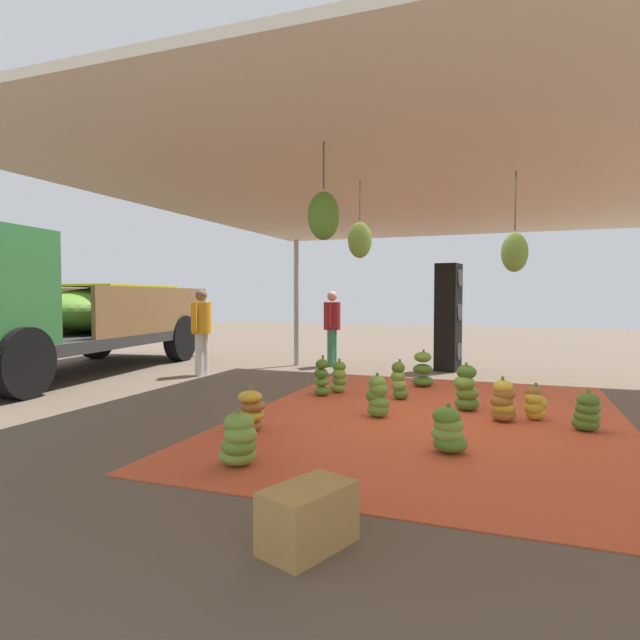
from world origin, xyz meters
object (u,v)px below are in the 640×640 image
(banana_bunch_2, at_px, (239,441))
(banana_bunch_9, at_px, (466,389))
(banana_bunch_7, at_px, (448,431))
(banana_bunch_4, at_px, (423,371))
(banana_bunch_1, at_px, (399,382))
(cargo_truck_main, at_px, (54,310))
(worker_0, at_px, (332,323))
(banana_bunch_6, at_px, (250,412))
(banana_bunch_0, at_px, (322,379))
(banana_bunch_3, at_px, (503,402))
(banana_bunch_11, at_px, (378,397))
(banana_bunch_8, at_px, (587,413))
(crate_0, at_px, (308,517))
(speaker_stack, at_px, (448,317))
(worker_1, at_px, (201,325))
(banana_bunch_5, at_px, (339,378))
(banana_bunch_10, at_px, (535,404))

(banana_bunch_2, relative_size, banana_bunch_9, 0.81)
(banana_bunch_7, bearing_deg, banana_bunch_4, 12.94)
(banana_bunch_2, distance_m, banana_bunch_7, 1.88)
(banana_bunch_1, xyz_separation_m, cargo_truck_main, (-0.02, 6.17, 0.92))
(banana_bunch_2, height_order, worker_0, worker_0)
(cargo_truck_main, bearing_deg, banana_bunch_6, -113.53)
(banana_bunch_0, relative_size, banana_bunch_6, 1.19)
(banana_bunch_3, xyz_separation_m, banana_bunch_11, (-0.26, 1.38, 0.01))
(banana_bunch_1, bearing_deg, banana_bunch_6, 153.34)
(banana_bunch_3, bearing_deg, banana_bunch_2, 139.83)
(banana_bunch_4, xyz_separation_m, banana_bunch_8, (-2.14, -2.06, -0.06))
(banana_bunch_4, xyz_separation_m, crate_0, (-5.50, -0.25, -0.08))
(banana_bunch_1, height_order, speaker_stack, speaker_stack)
(banana_bunch_0, bearing_deg, banana_bunch_2, -172.49)
(worker_1, bearing_deg, banana_bunch_7, -124.46)
(crate_0, bearing_deg, banana_bunch_11, 7.21)
(banana_bunch_5, relative_size, banana_bunch_9, 0.85)
(banana_bunch_5, relative_size, banana_bunch_6, 1.04)
(banana_bunch_6, xyz_separation_m, banana_bunch_8, (1.23, -3.31, -0.01))
(banana_bunch_2, bearing_deg, banana_bunch_10, -42.25)
(banana_bunch_3, distance_m, banana_bunch_4, 2.35)
(banana_bunch_6, relative_size, worker_1, 0.31)
(banana_bunch_11, xyz_separation_m, worker_0, (4.08, 1.97, 0.65))
(banana_bunch_8, height_order, cargo_truck_main, cargo_truck_main)
(banana_bunch_2, distance_m, banana_bunch_3, 3.15)
(banana_bunch_4, relative_size, crate_0, 1.08)
(banana_bunch_0, distance_m, banana_bunch_8, 3.38)
(banana_bunch_1, xyz_separation_m, banana_bunch_2, (-3.26, 0.67, -0.03))
(banana_bunch_0, height_order, banana_bunch_8, banana_bunch_0)
(worker_1, bearing_deg, banana_bunch_4, -87.59)
(banana_bunch_1, xyz_separation_m, banana_bunch_9, (-0.42, -0.92, 0.02))
(banana_bunch_2, bearing_deg, banana_bunch_1, -11.55)
(cargo_truck_main, bearing_deg, banana_bunch_0, -91.35)
(banana_bunch_1, height_order, worker_1, worker_1)
(speaker_stack, bearing_deg, banana_bunch_3, -165.06)
(banana_bunch_9, height_order, cargo_truck_main, cargo_truck_main)
(banana_bunch_0, relative_size, banana_bunch_2, 1.20)
(banana_bunch_4, bearing_deg, crate_0, -177.39)
(banana_bunch_5, relative_size, banana_bunch_7, 1.13)
(banana_bunch_8, distance_m, speaker_stack, 4.64)
(banana_bunch_10, height_order, worker_1, worker_1)
(cargo_truck_main, distance_m, worker_0, 5.14)
(worker_1, bearing_deg, worker_0, -42.07)
(banana_bunch_9, xyz_separation_m, banana_bunch_10, (-0.24, -0.78, -0.08))
(banana_bunch_6, distance_m, banana_bunch_9, 2.73)
(banana_bunch_3, bearing_deg, worker_1, 70.37)
(banana_bunch_5, xyz_separation_m, crate_0, (-4.53, -1.31, -0.05))
(banana_bunch_10, bearing_deg, banana_bunch_1, 68.99)
(banana_bunch_2, relative_size, speaker_stack, 0.24)
(banana_bunch_0, xyz_separation_m, banana_bunch_6, (-2.08, 0.04, -0.04))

